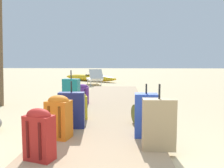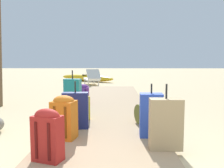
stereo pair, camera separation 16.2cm
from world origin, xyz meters
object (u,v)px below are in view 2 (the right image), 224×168
at_px(suitcase_tan, 166,124).
at_px(lounge_chair, 92,78).
at_px(backpack_red, 47,134).
at_px(backpack_purple, 83,93).
at_px(suitcase_teal, 73,95).
at_px(kayak, 86,78).
at_px(backpack_orange, 64,116).
at_px(suitcase_blue, 151,115).
at_px(backpack_yellow, 81,105).
at_px(duffel_bag_olive, 151,113).
at_px(suitcase_navy, 76,110).

bearing_deg(suitcase_tan, lounge_chair, 102.12).
height_order(suitcase_tan, backpack_red, suitcase_tan).
height_order(backpack_purple, suitcase_teal, suitcase_teal).
bearing_deg(lounge_chair, kayak, 104.17).
bearing_deg(backpack_red, backpack_orange, 88.73).
distance_m(backpack_orange, lounge_chair, 8.02).
bearing_deg(backpack_orange, suitcase_blue, 5.56).
bearing_deg(backpack_purple, backpack_red, -88.28).
relative_size(backpack_purple, backpack_yellow, 0.98).
xyz_separation_m(backpack_orange, suitcase_teal, (-0.20, 1.76, 0.03)).
height_order(duffel_bag_olive, backpack_yellow, backpack_yellow).
height_order(backpack_purple, suitcase_navy, suitcase_navy).
bearing_deg(lounge_chair, backpack_yellow, -85.69).
height_order(duffel_bag_olive, suitcase_blue, suitcase_blue).
xyz_separation_m(duffel_bag_olive, suitcase_teal, (-1.56, 0.88, 0.18)).
height_order(backpack_yellow, suitcase_navy, suitcase_navy).
relative_size(backpack_yellow, suitcase_teal, 0.58).
bearing_deg(kayak, backpack_yellow, -83.32).
relative_size(duffel_bag_olive, suitcase_navy, 0.78).
bearing_deg(suitcase_blue, backpack_red, -145.63).
bearing_deg(kayak, backpack_red, -84.89).
xyz_separation_m(suitcase_tan, backpack_red, (-1.36, -0.37, -0.01)).
bearing_deg(backpack_yellow, lounge_chair, 94.31).
height_order(suitcase_tan, backpack_purple, suitcase_tan).
bearing_deg(suitcase_navy, lounge_chair, 94.01).
xyz_separation_m(backpack_red, suitcase_navy, (0.09, 1.25, -0.01)).
height_order(lounge_chair, kayak, lounge_chair).
distance_m(backpack_orange, backpack_red, 0.74).
distance_m(suitcase_blue, kayak, 10.27).
relative_size(backpack_purple, suitcase_blue, 0.66).
xyz_separation_m(backpack_purple, lounge_chair, (-0.33, 5.35, -0.02)).
bearing_deg(lounge_chair, backpack_orange, -86.78).
bearing_deg(backpack_purple, duffel_bag_olive, -50.44).
bearing_deg(suitcase_blue, duffel_bag_olive, 81.43).
distance_m(backpack_orange, kayak, 10.19).
relative_size(duffel_bag_olive, suitcase_blue, 0.78).
xyz_separation_m(backpack_orange, kayak, (-0.99, 10.14, -0.21)).
bearing_deg(kayak, backpack_orange, -84.43).
distance_m(backpack_orange, suitcase_teal, 1.77).
bearing_deg(kayak, suitcase_teal, -84.64).
distance_m(duffel_bag_olive, suitcase_blue, 0.78).
distance_m(backpack_red, suitcase_navy, 1.25).
relative_size(backpack_red, kayak, 0.17).
distance_m(backpack_orange, backpack_purple, 2.66).
bearing_deg(suitcase_navy, backpack_red, -94.14).
bearing_deg(backpack_orange, duffel_bag_olive, 33.10).
height_order(backpack_orange, backpack_purple, backpack_orange).
xyz_separation_m(suitcase_navy, kayak, (-1.06, 9.63, -0.18)).
relative_size(suitcase_navy, kayak, 0.22).
height_order(duffel_bag_olive, backpack_purple, backpack_purple).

